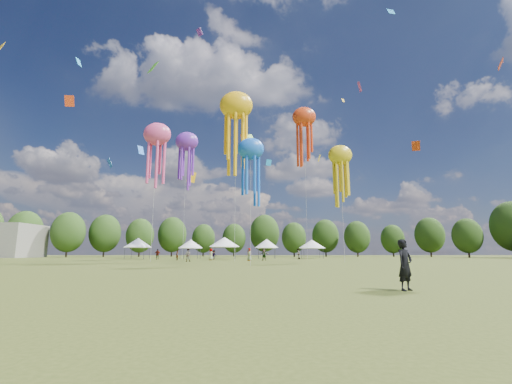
{
  "coord_description": "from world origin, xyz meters",
  "views": [
    {
      "loc": [
        1.86,
        -12.07,
        1.2
      ],
      "look_at": [
        1.93,
        15.0,
        6.0
      ],
      "focal_mm": 24.02,
      "sensor_mm": 36.0,
      "label": 1
    }
  ],
  "objects": [
    {
      "name": "ground",
      "position": [
        0.0,
        0.0,
        0.0
      ],
      "size": [
        300.0,
        300.0,
        0.0
      ],
      "primitive_type": "plane",
      "color": "#384416",
      "rests_on": "ground"
    },
    {
      "name": "spectator_near",
      "position": [
        -7.3,
        35.2,
        0.88
      ],
      "size": [
        0.86,
        0.67,
        1.75
      ],
      "primitive_type": "imported",
      "rotation": [
        0.0,
        0.0,
        3.15
      ],
      "color": "gray",
      "rests_on": "ground"
    },
    {
      "name": "spectators_far",
      "position": [
        -1.16,
        45.62,
        0.91
      ],
      "size": [
        25.92,
        12.35,
        1.92
      ],
      "color": "gray",
      "rests_on": "ground"
    },
    {
      "name": "treeline",
      "position": [
        -3.87,
        62.51,
        6.54
      ],
      "size": [
        201.57,
        95.24,
        13.43
      ],
      "color": "#38281C",
      "rests_on": "ground"
    },
    {
      "name": "show_kites",
      "position": [
        0.09,
        41.19,
        19.84
      ],
      "size": [
        27.92,
        34.77,
        30.0
      ],
      "color": "#E94485",
      "rests_on": "ground"
    },
    {
      "name": "festival_tents",
      "position": [
        -3.61,
        55.97,
        3.02
      ],
      "size": [
        39.96,
        10.47,
        4.14
      ],
      "color": "#47474C",
      "rests_on": "ground"
    },
    {
      "name": "small_kites",
      "position": [
        -1.53,
        39.04,
        29.19
      ],
      "size": [
        72.14,
        51.32,
        44.49
      ],
      "color": "#E94485",
      "rests_on": "ground"
    },
    {
      "name": "observer_main",
      "position": [
        6.7,
        -0.83,
        0.81
      ],
      "size": [
        0.71,
        0.65,
        1.63
      ],
      "primitive_type": "imported",
      "rotation": [
        0.0,
        0.0,
        0.56
      ],
      "color": "black",
      "rests_on": "ground"
    }
  ]
}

